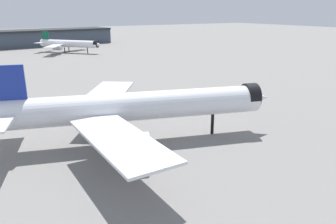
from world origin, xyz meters
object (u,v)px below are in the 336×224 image
at_px(airliner_near_gate, 131,107).
at_px(traffic_cone_near_nose, 8,120).
at_px(service_truck_front, 212,95).
at_px(traffic_cone_wingtip, 51,108).
at_px(airliner_far_taxiway, 69,44).

xyz_separation_m(airliner_near_gate, traffic_cone_near_nose, (-19.59, 26.05, -6.66)).
xyz_separation_m(service_truck_front, traffic_cone_wingtip, (-41.67, 14.79, -1.23)).
bearing_deg(airliner_far_taxiway, airliner_near_gate, -51.24).
relative_size(airliner_near_gate, traffic_cone_near_nose, 82.09).
distance_m(airliner_near_gate, airliner_far_taxiway, 147.87).
relative_size(airliner_far_taxiway, service_truck_front, 6.43).
relative_size(service_truck_front, traffic_cone_near_nose, 8.35).
bearing_deg(service_truck_front, airliner_near_gate, 79.00).
height_order(airliner_far_taxiway, service_truck_front, airliner_far_taxiway).
bearing_deg(airliner_near_gate, traffic_cone_wingtip, 123.75).
distance_m(airliner_near_gate, service_truck_front, 36.65).
height_order(traffic_cone_near_nose, traffic_cone_wingtip, traffic_cone_wingtip).
height_order(airliner_near_gate, traffic_cone_near_nose, airliner_near_gate).
distance_m(airliner_far_taxiway, traffic_cone_near_nose, 128.09).
bearing_deg(airliner_near_gate, traffic_cone_near_nose, 144.24).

